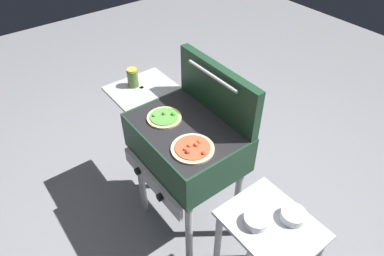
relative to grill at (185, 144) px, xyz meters
The scene contains 9 objects.
ground_plane 0.76m from the grill, 17.39° to the left, with size 8.00×8.00×0.00m, color gray.
grill is the anchor object (origin of this frame).
grill_lid_open 0.37m from the grill, 86.33° to the left, with size 0.63×0.08×0.30m.
pizza_pepperoni 0.25m from the grill, 24.06° to the right, with size 0.22×0.22×0.03m.
pizza_veggie 0.20m from the grill, 154.39° to the right, with size 0.20×0.20×0.03m.
sauce_jar 0.55m from the grill, behind, with size 0.07×0.07×0.12m.
prep_table 0.71m from the grill, ahead, with size 0.44×0.36×0.75m.
topping_bowl_near 0.72m from the grill, ahead, with size 0.12×0.12×0.04m.
topping_bowl_far 0.63m from the grill, ahead, with size 0.12×0.12×0.04m.
Camera 1 is at (1.15, -0.84, 2.11)m, focal length 31.75 mm.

